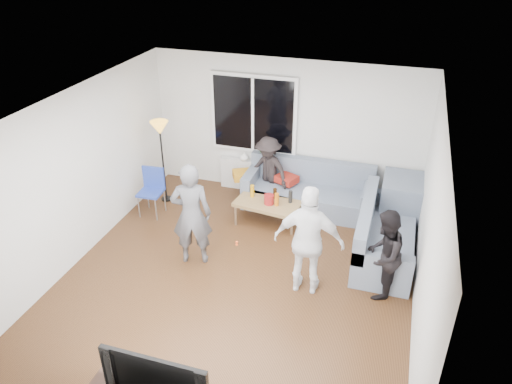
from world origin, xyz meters
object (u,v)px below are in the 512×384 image
(sofa_back_section, at_px, (308,188))
(sofa_right_section, at_px, (387,231))
(spectator_right, at_px, (384,255))
(floor_lamp, at_px, (163,162))
(side_chair, at_px, (151,193))
(player_right, at_px, (309,241))
(coffee_table, at_px, (267,212))
(player_left, at_px, (191,215))
(spectator_back, at_px, (268,170))
(television, at_px, (160,373))

(sofa_back_section, bearing_deg, sofa_right_section, -34.82)
(sofa_back_section, height_order, spectator_right, spectator_right)
(sofa_back_section, xyz_separation_m, floor_lamp, (-2.61, -0.48, 0.36))
(sofa_back_section, xyz_separation_m, side_chair, (-2.61, -1.03, 0.01))
(sofa_right_section, bearing_deg, player_right, 140.20)
(floor_lamp, xyz_separation_m, player_right, (3.07, -1.73, 0.05))
(sofa_back_section, xyz_separation_m, coffee_table, (-0.56, -0.67, -0.22))
(player_left, distance_m, spectator_back, 2.17)
(spectator_back, bearing_deg, spectator_right, -22.83)
(side_chair, bearing_deg, spectator_right, -17.13)
(floor_lamp, distance_m, spectator_right, 4.35)
(sofa_back_section, distance_m, player_left, 2.49)
(sofa_back_section, distance_m, spectator_back, 0.79)
(side_chair, height_order, television, television)
(sofa_right_section, xyz_separation_m, spectator_back, (-2.22, 1.05, 0.22))
(sofa_right_section, height_order, floor_lamp, floor_lamp)
(sofa_right_section, xyz_separation_m, floor_lamp, (-4.07, 0.54, 0.36))
(coffee_table, relative_size, floor_lamp, 0.71)
(floor_lamp, xyz_separation_m, player_left, (1.27, -1.58, 0.04))
(sofa_back_section, relative_size, coffee_table, 2.09)
(coffee_table, distance_m, television, 4.14)
(sofa_back_section, height_order, side_chair, side_chair)
(spectator_right, relative_size, spectator_back, 1.03)
(television, bearing_deg, player_right, 69.90)
(sofa_back_section, distance_m, player_right, 2.30)
(spectator_right, bearing_deg, floor_lamp, -97.38)
(coffee_table, bearing_deg, floor_lamp, 174.75)
(floor_lamp, bearing_deg, side_chair, -90.00)
(player_left, distance_m, player_right, 1.81)
(coffee_table, relative_size, side_chair, 1.28)
(player_left, bearing_deg, television, 89.90)
(sofa_back_section, relative_size, sofa_right_section, 1.15)
(spectator_back, bearing_deg, sofa_back_section, 17.36)
(spectator_back, bearing_deg, side_chair, -130.61)
(sofa_back_section, bearing_deg, player_left, -123.13)
(sofa_right_section, xyz_separation_m, television, (-1.93, -3.75, 0.34))
(side_chair, xyz_separation_m, player_right, (3.07, -1.19, 0.40))
(player_left, bearing_deg, floor_lamp, -69.07)
(player_left, height_order, player_right, player_right)
(player_right, height_order, spectator_right, player_right)
(coffee_table, height_order, side_chair, side_chair)
(sofa_right_section, height_order, player_left, player_left)
(coffee_table, height_order, player_left, player_left)
(television, bearing_deg, sofa_back_section, 84.35)
(television, bearing_deg, player_left, 107.78)
(player_left, distance_m, spectator_right, 2.81)
(sofa_back_section, bearing_deg, television, -95.65)
(player_left, bearing_deg, coffee_table, -137.16)
(player_left, bearing_deg, spectator_right, 163.22)
(sofa_back_section, height_order, sofa_right_section, same)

